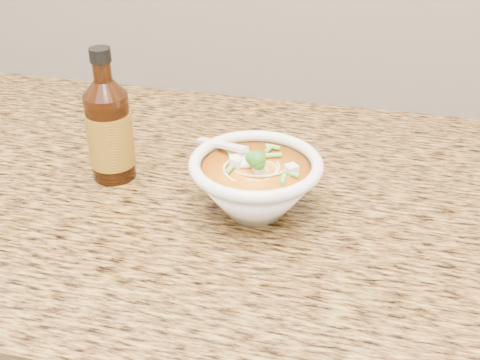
# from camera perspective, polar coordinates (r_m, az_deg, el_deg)

# --- Properties ---
(counter_slab) EXTENTS (4.00, 0.68, 0.04)m
(counter_slab) POSITION_cam_1_polar(r_m,az_deg,el_deg) (0.83, -0.20, -1.88)
(counter_slab) COLOR olive
(counter_slab) RESTS_ON cabinet
(soup_bowl) EXTENTS (0.18, 0.17, 0.09)m
(soup_bowl) POSITION_cam_1_polar(r_m,az_deg,el_deg) (0.75, 1.48, -0.43)
(soup_bowl) COLOR white
(soup_bowl) RESTS_ON counter_slab
(hot_sauce_bottle) EXTENTS (0.08, 0.08, 0.19)m
(hot_sauce_bottle) POSITION_cam_1_polar(r_m,az_deg,el_deg) (0.83, -12.26, 4.56)
(hot_sauce_bottle) COLOR #3D1A08
(hot_sauce_bottle) RESTS_ON counter_slab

